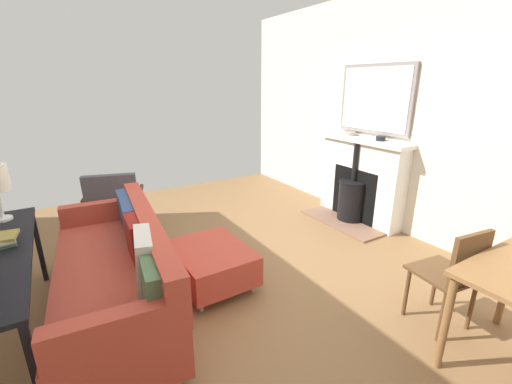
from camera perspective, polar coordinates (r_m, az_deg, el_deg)
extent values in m
cube|color=olive|center=(3.49, -6.11, -13.22)|extent=(4.83, 5.93, 0.01)
cube|color=silver|center=(4.56, 22.40, 12.27)|extent=(0.12, 5.93, 2.89)
cube|color=brown|center=(4.66, 14.20, -5.03)|extent=(0.41, 1.18, 0.03)
cube|color=white|center=(4.72, 17.52, 1.70)|extent=(0.25, 1.24, 1.07)
cube|color=black|center=(4.69, 16.48, -0.34)|extent=(0.06, 0.72, 0.70)
cylinder|color=black|center=(4.69, 16.05, -1.43)|extent=(0.36, 0.36, 0.52)
cylinder|color=black|center=(4.61, 16.35, 1.75)|extent=(0.38, 0.38, 0.02)
cylinder|color=black|center=(4.55, 16.64, 4.90)|extent=(0.07, 0.07, 0.50)
cube|color=white|center=(4.58, 17.98, 8.40)|extent=(0.30, 1.32, 0.05)
cube|color=gray|center=(4.63, 19.67, 14.71)|extent=(0.04, 1.09, 0.85)
cube|color=silver|center=(4.61, 19.51, 14.72)|extent=(0.01, 1.01, 0.77)
cylinder|color=#9E9384|center=(4.78, 15.80, 9.54)|extent=(0.16, 0.16, 0.04)
torus|color=#9E9384|center=(4.78, 15.82, 9.76)|extent=(0.16, 0.16, 0.01)
cylinder|color=black|center=(4.45, 20.55, 8.55)|extent=(0.12, 0.12, 0.05)
torus|color=black|center=(4.45, 20.59, 8.84)|extent=(0.12, 0.12, 0.01)
cylinder|color=#B2B2B7|center=(3.89, -28.55, -11.16)|extent=(0.04, 0.04, 0.10)
cylinder|color=#B2B2B7|center=(3.88, -19.37, -9.88)|extent=(0.04, 0.04, 0.10)
cylinder|color=#B2B2B7|center=(2.49, -13.24, -27.52)|extent=(0.04, 0.04, 0.10)
cube|color=#B74233|center=(3.01, -23.50, -14.12)|extent=(0.95, 2.08, 0.36)
cube|color=#B74233|center=(2.86, -17.87, -7.10)|extent=(0.32, 2.03, 0.35)
cube|color=#B74233|center=(3.76, -25.02, -3.06)|extent=(0.74, 0.18, 0.20)
cube|color=#B74233|center=(2.06, -22.62, -20.87)|extent=(0.74, 0.18, 0.20)
cube|color=#334775|center=(3.53, -21.34, -2.95)|extent=(0.14, 0.36, 0.35)
cube|color=#334775|center=(3.19, -20.67, -5.04)|extent=(0.15, 0.36, 0.36)
cube|color=maroon|center=(2.86, -19.81, -7.72)|extent=(0.13, 0.36, 0.36)
cube|color=beige|center=(2.49, -18.66, -11.03)|extent=(0.20, 0.41, 0.40)
cube|color=#4C6B47|center=(2.20, -17.17, -15.80)|extent=(0.16, 0.35, 0.34)
cylinder|color=#B2B2B7|center=(3.46, -13.63, -13.04)|extent=(0.03, 0.03, 0.09)
cylinder|color=#B2B2B7|center=(2.96, -9.36, -18.70)|extent=(0.03, 0.03, 0.09)
cylinder|color=#B2B2B7|center=(3.62, -5.97, -11.10)|extent=(0.03, 0.03, 0.09)
cylinder|color=#B2B2B7|center=(3.14, -0.58, -15.97)|extent=(0.03, 0.03, 0.09)
cube|color=#B74233|center=(3.19, -7.60, -11.77)|extent=(0.64, 0.80, 0.27)
cube|color=#4C3321|center=(4.90, -19.35, -2.31)|extent=(0.05, 0.05, 0.36)
cube|color=#4C3321|center=(4.97, -25.20, -2.75)|extent=(0.05, 0.05, 0.36)
cube|color=#4C3321|center=(4.45, -19.72, -4.40)|extent=(0.05, 0.05, 0.36)
cube|color=#4C3321|center=(4.53, -26.15, -4.84)|extent=(0.05, 0.05, 0.36)
cube|color=#4C4C56|center=(4.64, -22.91, -1.25)|extent=(0.73, 0.71, 0.08)
cube|color=#4C4C56|center=(4.34, -23.66, 0.42)|extent=(0.60, 0.27, 0.36)
cube|color=#4C3321|center=(4.58, -19.10, 0.13)|extent=(0.19, 0.52, 0.04)
cube|color=#4C3321|center=(4.67, -26.91, -0.51)|extent=(0.19, 0.52, 0.04)
cube|color=black|center=(3.74, -33.08, -7.88)|extent=(0.04, 0.04, 0.71)
cube|color=black|center=(2.28, -33.34, -25.22)|extent=(0.04, 0.04, 0.71)
cylinder|color=white|center=(3.44, -37.25, -3.66)|extent=(0.14, 0.14, 0.02)
cylinder|color=olive|center=(3.25, 36.96, -12.60)|extent=(0.05, 0.05, 0.70)
cylinder|color=olive|center=(2.59, 29.66, -18.93)|extent=(0.05, 0.05, 0.70)
cylinder|color=brown|center=(3.26, 28.27, -13.52)|extent=(0.04, 0.04, 0.43)
cylinder|color=brown|center=(3.04, 24.33, -15.30)|extent=(0.04, 0.04, 0.43)
cylinder|color=brown|center=(3.11, 32.95, -15.91)|extent=(0.04, 0.04, 0.43)
cylinder|color=brown|center=(2.88, 29.18, -18.07)|extent=(0.04, 0.04, 0.43)
cube|color=brown|center=(2.96, 29.36, -12.00)|extent=(0.45, 0.45, 0.02)
cube|color=brown|center=(2.78, 32.78, -9.65)|extent=(0.36, 0.08, 0.39)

